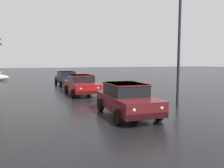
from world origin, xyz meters
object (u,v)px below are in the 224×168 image
(sedan_maroon_approaching_near_lane, at_px, (126,98))
(sedan_darkblue_parked_kerbside_mid, at_px, (67,78))
(street_lamp_post, at_px, (179,40))
(sedan_red_parked_kerbside_close, at_px, (81,84))

(sedan_maroon_approaching_near_lane, xyz_separation_m, sedan_darkblue_parked_kerbside_mid, (0.44, 13.70, -0.00))
(sedan_maroon_approaching_near_lane, distance_m, street_lamp_post, 4.45)
(sedan_maroon_approaching_near_lane, distance_m, sedan_red_parked_kerbside_close, 7.00)
(street_lamp_post, bearing_deg, sedan_darkblue_parked_kerbside_mid, 103.02)
(sedan_maroon_approaching_near_lane, relative_size, street_lamp_post, 0.65)
(street_lamp_post, bearing_deg, sedan_red_parked_kerbside_close, 118.48)
(sedan_darkblue_parked_kerbside_mid, bearing_deg, sedan_maroon_approaching_near_lane, -91.82)
(street_lamp_post, bearing_deg, sedan_maroon_approaching_near_lane, -168.78)
(sedan_red_parked_kerbside_close, distance_m, sedan_darkblue_parked_kerbside_mid, 6.71)
(sedan_red_parked_kerbside_close, xyz_separation_m, street_lamp_post, (3.43, -6.32, 2.74))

